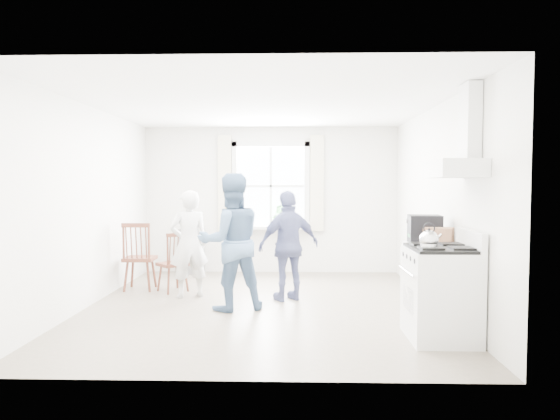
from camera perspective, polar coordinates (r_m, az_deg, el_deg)
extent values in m
cube|color=#776B5C|center=(6.63, -2.04, -10.95)|extent=(4.62, 5.12, 0.02)
cube|color=silver|center=(8.96, -1.04, 1.15)|extent=(4.62, 0.04, 2.64)
cube|color=silver|center=(3.94, -4.37, -1.21)|extent=(4.62, 0.04, 2.64)
cube|color=silver|center=(6.96, -21.04, 0.43)|extent=(0.04, 5.12, 2.64)
cube|color=silver|center=(6.70, 17.72, 0.39)|extent=(0.04, 5.12, 2.64)
cube|color=white|center=(6.52, -2.08, 12.02)|extent=(4.62, 5.12, 0.02)
cube|color=white|center=(8.92, -1.06, 2.75)|extent=(1.20, 0.02, 1.40)
cube|color=silver|center=(8.92, -1.07, 7.54)|extent=(1.38, 0.09, 0.09)
cube|color=silver|center=(8.92, -1.06, -2.04)|extent=(1.38, 0.09, 0.09)
cube|color=silver|center=(8.94, -5.20, 2.74)|extent=(0.09, 0.09, 1.58)
cube|color=silver|center=(8.88, 3.10, 2.75)|extent=(0.09, 0.09, 1.58)
cube|color=silver|center=(8.85, -1.08, -1.98)|extent=(1.38, 0.24, 0.06)
cube|color=beige|center=(8.95, -6.33, 3.06)|extent=(0.24, 0.05, 1.70)
cube|color=beige|center=(8.87, 4.24, 3.07)|extent=(0.24, 0.05, 1.70)
cube|color=silver|center=(5.33, 19.26, 4.46)|extent=(0.45, 0.76, 0.18)
cube|color=silver|center=(5.41, 20.88, 9.40)|extent=(0.14, 0.30, 0.76)
cube|color=gray|center=(9.02, -10.05, -4.62)|extent=(0.40, 0.30, 0.80)
cube|color=silver|center=(5.41, 17.84, -9.19)|extent=(0.65, 0.76, 0.92)
cube|color=black|center=(5.33, 17.93, -4.19)|extent=(0.61, 0.72, 0.03)
cube|color=silver|center=(5.41, 20.94, -3.23)|extent=(0.06, 0.76, 0.20)
cylinder|color=silver|center=(5.28, 14.26, -6.78)|extent=(0.02, 0.61, 0.02)
sphere|color=silver|center=(5.13, 16.66, -3.23)|extent=(0.18, 0.18, 0.18)
cylinder|color=silver|center=(5.14, 16.65, -3.84)|extent=(0.16, 0.16, 0.04)
torus|color=black|center=(5.12, 16.68, -2.01)|extent=(0.12, 0.04, 0.11)
cube|color=silver|center=(6.09, 16.66, -7.90)|extent=(0.50, 0.55, 0.90)
cube|color=black|center=(6.08, 16.19, -2.81)|extent=(0.39, 0.36, 0.17)
cube|color=black|center=(6.06, 16.21, -1.29)|extent=(0.39, 0.36, 0.15)
cube|color=#936547|center=(5.90, 17.67, -2.87)|extent=(0.37, 0.33, 0.20)
cube|color=#4D2418|center=(7.57, -12.17, -6.07)|extent=(0.52, 0.52, 0.04)
cube|color=#4D2418|center=(7.39, -11.58, -4.37)|extent=(0.30, 0.28, 0.49)
cylinder|color=#4D2418|center=(7.60, -12.15, -7.64)|extent=(0.03, 0.03, 0.39)
cube|color=#4D2418|center=(7.81, -15.71, -5.37)|extent=(0.44, 0.42, 0.05)
cube|color=#4D2418|center=(7.59, -16.14, -3.48)|extent=(0.42, 0.07, 0.56)
cylinder|color=#4D2418|center=(7.85, -15.69, -7.13)|extent=(0.04, 0.04, 0.45)
imported|color=silver|center=(7.10, -10.38, -3.83)|extent=(0.72, 0.72, 1.50)
imported|color=slate|center=(6.31, -5.63, -3.64)|extent=(1.09, 1.09, 1.72)
imported|color=navy|center=(6.80, 1.03, -4.09)|extent=(1.17, 1.17, 1.50)
imported|color=#347634|center=(8.81, -0.26, -0.60)|extent=(0.23, 0.23, 0.37)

